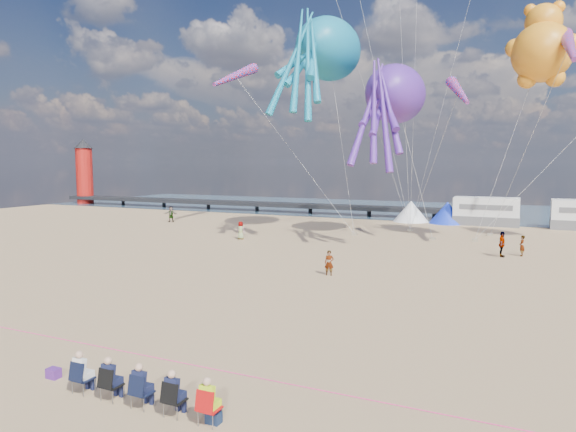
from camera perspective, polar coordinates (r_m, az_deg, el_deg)
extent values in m
plane|color=tan|center=(22.00, -2.27, -11.88)|extent=(120.00, 120.00, 0.00)
plane|color=#324B60|center=(74.57, 17.23, 0.55)|extent=(120.00, 120.00, 0.00)
cube|color=black|center=(73.24, -6.23, 1.46)|extent=(60.00, 3.00, 0.50)
cylinder|color=#A5140F|center=(90.67, -21.67, 4.15)|extent=(2.60, 2.60, 9.00)
cube|color=silver|center=(58.99, 21.15, 0.49)|extent=(6.60, 2.50, 3.00)
cone|color=white|center=(60.03, 13.50, 0.53)|extent=(4.00, 4.00, 2.40)
cone|color=#1933CC|center=(59.39, 17.29, 0.36)|extent=(4.00, 4.00, 2.40)
cube|color=#50207A|center=(18.37, -24.60, -15.59)|extent=(0.40, 0.30, 0.32)
cube|color=#13223E|center=(14.44, -8.26, -21.28)|extent=(0.38, 0.28, 0.30)
cylinder|color=#F2338C|center=(17.94, -9.82, -16.13)|extent=(34.00, 0.03, 0.03)
imported|color=tan|center=(30.88, 4.60, -5.22)|extent=(0.62, 0.48, 1.50)
imported|color=#7F6659|center=(45.29, -5.28, -1.60)|extent=(0.59, 0.40, 1.57)
imported|color=#7F6659|center=(39.70, 22.67, -2.92)|extent=(0.71, 1.20, 1.84)
imported|color=#7F6659|center=(59.55, -12.88, 0.20)|extent=(1.12, 0.66, 1.78)
imported|color=#7F6659|center=(40.67, 24.55, -3.03)|extent=(0.50, 1.41, 1.50)
cube|color=gray|center=(47.90, 7.36, -2.02)|extent=(0.50, 0.35, 0.22)
cube|color=gray|center=(46.48, 15.75, -2.44)|extent=(0.50, 0.35, 0.22)
cube|color=gray|center=(46.64, 20.05, -2.55)|extent=(0.50, 0.35, 0.22)
cube|color=gray|center=(50.80, 21.55, -1.94)|extent=(0.50, 0.35, 0.22)
cube|color=gray|center=(51.89, 13.41, -1.52)|extent=(0.50, 0.35, 0.22)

